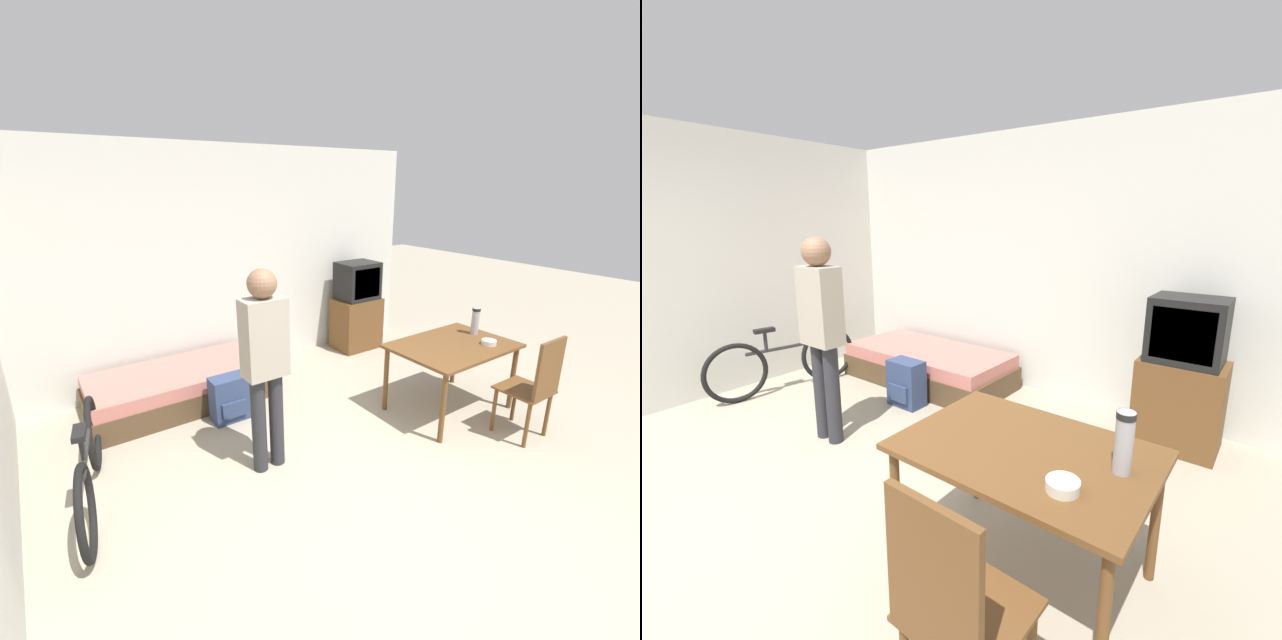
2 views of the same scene
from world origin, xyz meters
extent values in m
plane|color=#9E937F|center=(0.00, 0.00, 0.00)|extent=(20.00, 20.00, 0.00)
cube|color=silver|center=(0.00, 3.28, 1.35)|extent=(5.55, 0.06, 2.70)
cube|color=#4C3823|center=(-0.76, 2.72, 0.12)|extent=(1.92, 0.90, 0.25)
cube|color=#B76B60|center=(-0.76, 2.72, 0.32)|extent=(1.86, 0.87, 0.14)
cube|color=brown|center=(1.80, 2.90, 0.36)|extent=(0.63, 0.46, 0.72)
cube|color=black|center=(1.80, 2.90, 0.98)|extent=(0.53, 0.43, 0.51)
cube|color=black|center=(1.80, 2.69, 0.98)|extent=(0.44, 0.01, 0.40)
cube|color=brown|center=(1.46, 0.98, 0.71)|extent=(1.22, 0.85, 0.03)
cylinder|color=brown|center=(0.91, 0.62, 0.35)|extent=(0.05, 0.05, 0.69)
cylinder|color=brown|center=(2.01, 0.62, 0.35)|extent=(0.05, 0.05, 0.69)
cylinder|color=brown|center=(0.91, 1.35, 0.35)|extent=(0.05, 0.05, 0.69)
cylinder|color=brown|center=(2.01, 1.35, 0.35)|extent=(0.05, 0.05, 0.69)
cube|color=brown|center=(1.64, 0.29, 0.46)|extent=(0.42, 0.42, 0.02)
cube|color=brown|center=(1.64, 0.10, 0.74)|extent=(0.38, 0.04, 0.54)
cylinder|color=brown|center=(1.81, 0.45, 0.22)|extent=(0.04, 0.04, 0.45)
cylinder|color=brown|center=(1.48, 0.46, 0.22)|extent=(0.04, 0.04, 0.45)
cylinder|color=brown|center=(1.80, 0.12, 0.22)|extent=(0.04, 0.04, 0.45)
cylinder|color=brown|center=(1.47, 0.13, 0.22)|extent=(0.04, 0.04, 0.45)
torus|color=black|center=(-1.71, 2.06, 0.31)|extent=(0.16, 0.62, 0.62)
torus|color=black|center=(-1.89, 1.10, 0.31)|extent=(0.16, 0.62, 0.62)
cylinder|color=black|center=(-1.80, 1.58, 0.48)|extent=(0.17, 0.75, 0.04)
cylinder|color=black|center=(-1.83, 1.41, 0.58)|extent=(0.04, 0.04, 0.20)
cube|color=black|center=(-1.83, 1.41, 0.70)|extent=(0.12, 0.21, 0.04)
cylinder|color=#28282D|center=(-0.61, 1.22, 0.42)|extent=(0.12, 0.12, 0.83)
cylinder|color=#28282D|center=(-0.45, 1.22, 0.42)|extent=(0.12, 0.12, 0.83)
cube|color=#9E9384|center=(-0.53, 1.22, 1.15)|extent=(0.34, 0.20, 0.63)
sphere|color=#846047|center=(-0.53, 1.22, 1.57)|extent=(0.23, 0.23, 0.23)
cylinder|color=#99999E|center=(1.90, 1.06, 0.87)|extent=(0.08, 0.08, 0.29)
cylinder|color=black|center=(1.90, 1.06, 1.00)|extent=(0.09, 0.09, 0.03)
cylinder|color=beige|center=(1.76, 0.78, 0.75)|extent=(0.14, 0.14, 0.05)
cube|color=navy|center=(-0.50, 2.10, 0.23)|extent=(0.35, 0.21, 0.46)
cube|color=navy|center=(-0.50, 1.98, 0.16)|extent=(0.25, 0.03, 0.16)
camera|label=1|loc=(-1.94, -1.53, 2.29)|focal=24.00mm
camera|label=2|loc=(2.38, -0.71, 1.82)|focal=24.00mm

